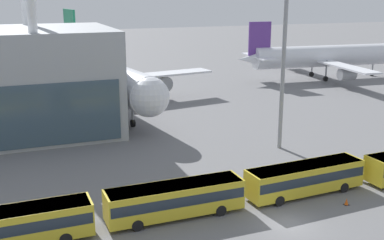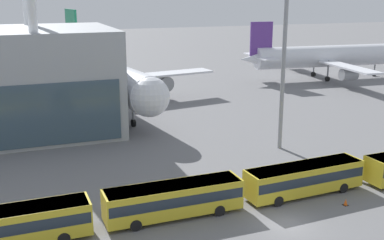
# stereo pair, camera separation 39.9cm
# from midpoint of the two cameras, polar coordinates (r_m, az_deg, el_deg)

# --- Properties ---
(ground_plane) EXTENTS (440.00, 440.00, 0.00)m
(ground_plane) POSITION_cam_midpoint_polar(r_m,az_deg,el_deg) (42.80, 11.46, -11.99)
(ground_plane) COLOR slate
(airliner_at_gate_far) EXTENTS (43.06, 43.34, 15.92)m
(airliner_at_gate_far) POSITION_cam_midpoint_polar(r_m,az_deg,el_deg) (82.19, -10.59, 5.22)
(airliner_at_gate_far) COLOR silver
(airliner_at_gate_far) RESTS_ON ground_plane
(airliner_parked_remote) EXTENTS (41.76, 39.45, 12.97)m
(airliner_parked_remote) POSITION_cam_midpoint_polar(r_m,az_deg,el_deg) (112.63, 15.54, 7.27)
(airliner_parked_remote) COLOR silver
(airliner_parked_remote) RESTS_ON ground_plane
(shuttle_bus_0) EXTENTS (12.29, 3.01, 3.01)m
(shuttle_bus_0) POSITION_cam_midpoint_polar(r_m,az_deg,el_deg) (40.46, -20.46, -11.53)
(shuttle_bus_0) COLOR gold
(shuttle_bus_0) RESTS_ON ground_plane
(shuttle_bus_1) EXTENTS (12.28, 2.98, 3.01)m
(shuttle_bus_1) POSITION_cam_midpoint_polar(r_m,az_deg,el_deg) (42.49, -1.90, -9.21)
(shuttle_bus_1) COLOR gold
(shuttle_bus_1) RESTS_ON ground_plane
(shuttle_bus_2) EXTENTS (12.39, 3.50, 3.01)m
(shuttle_bus_2) POSITION_cam_midpoint_polar(r_m,az_deg,el_deg) (48.24, 13.40, -6.60)
(shuttle_bus_2) COLOR gold
(shuttle_bus_2) RESTS_ON ground_plane
(floodlight_mast) EXTENTS (2.06, 2.06, 30.46)m
(floodlight_mast) POSITION_cam_midpoint_polar(r_m,az_deg,el_deg) (59.09, 11.35, 13.78)
(floodlight_mast) COLOR gray
(floodlight_mast) RESTS_ON ground_plane
(traffic_cone_2) EXTENTS (0.47, 0.47, 0.65)m
(traffic_cone_2) POSITION_cam_midpoint_polar(r_m,az_deg,el_deg) (47.45, 17.99, -9.24)
(traffic_cone_2) COLOR black
(traffic_cone_2) RESTS_ON ground_plane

